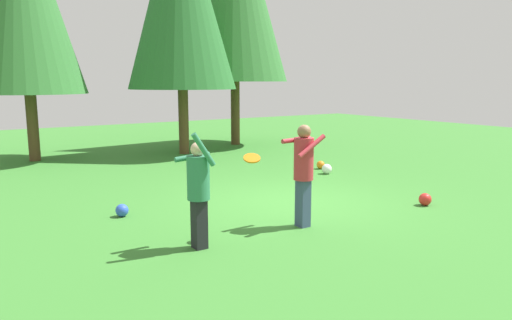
% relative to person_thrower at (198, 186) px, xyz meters
% --- Properties ---
extents(ground_plane, '(40.00, 40.00, 0.00)m').
position_rel_person_thrower_xyz_m(ground_plane, '(2.84, 1.44, -0.97)').
color(ground_plane, '#387A2D').
extents(person_thrower, '(0.57, 0.50, 1.79)m').
position_rel_person_thrower_xyz_m(person_thrower, '(0.00, 0.00, 0.00)').
color(person_thrower, black).
rests_on(person_thrower, ground_plane).
extents(person_catcher, '(0.62, 0.49, 1.78)m').
position_rel_person_thrower_xyz_m(person_catcher, '(2.00, -0.01, 0.10)').
color(person_catcher, '#38476B').
rests_on(person_catcher, ground_plane).
extents(frisbee, '(0.36, 0.35, 0.13)m').
position_rel_person_thrower_xyz_m(frisbee, '(0.93, -0.03, 0.34)').
color(frisbee, orange).
extents(ball_orange, '(0.24, 0.24, 0.24)m').
position_rel_person_thrower_xyz_m(ball_orange, '(5.90, 4.01, -0.85)').
color(ball_orange, orange).
rests_on(ball_orange, ground_plane).
extents(ball_blue, '(0.24, 0.24, 0.24)m').
position_rel_person_thrower_xyz_m(ball_blue, '(-0.45, 2.33, -0.85)').
color(ball_blue, blue).
rests_on(ball_blue, ground_plane).
extents(ball_red, '(0.26, 0.26, 0.26)m').
position_rel_person_thrower_xyz_m(ball_red, '(4.97, -0.28, -0.84)').
color(ball_red, red).
rests_on(ball_red, ground_plane).
extents(ball_white, '(0.27, 0.27, 0.27)m').
position_rel_person_thrower_xyz_m(ball_white, '(5.55, 3.35, -0.83)').
color(ball_white, white).
rests_on(ball_white, ground_plane).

